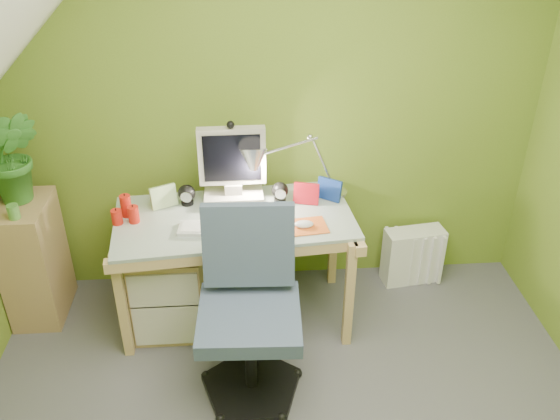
{
  "coord_description": "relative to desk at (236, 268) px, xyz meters",
  "views": [
    {
      "loc": [
        -0.19,
        -1.67,
        2.44
      ],
      "look_at": [
        0.0,
        1.0,
        0.85
      ],
      "focal_mm": 38.0,
      "sensor_mm": 36.0,
      "label": 1
    }
  ],
  "objects": [
    {
      "name": "speaker_left",
      "position": [
        -0.27,
        0.16,
        0.42
      ],
      "size": [
        0.12,
        0.12,
        0.12
      ],
      "primitive_type": null,
      "rotation": [
        0.0,
        0.0,
        -0.18
      ],
      "color": "black",
      "rests_on": "desk"
    },
    {
      "name": "photo_frame_blue",
      "position": [
        0.56,
        0.16,
        0.42
      ],
      "size": [
        0.13,
        0.1,
        0.13
      ],
      "primitive_type": "cube",
      "rotation": [
        0.0,
        0.0,
        -0.62
      ],
      "color": "navy",
      "rests_on": "desk"
    },
    {
      "name": "wall_back",
      "position": [
        0.25,
        0.42,
        0.84
      ],
      "size": [
        3.2,
        0.01,
        2.4
      ],
      "primitive_type": "cube",
      "color": "olive",
      "rests_on": "floor"
    },
    {
      "name": "side_ledge",
      "position": [
        -1.2,
        0.13,
        0.03
      ],
      "size": [
        0.28,
        0.44,
        0.77
      ],
      "primitive_type": "cube",
      "color": "tan",
      "rests_on": "floor"
    },
    {
      "name": "monitor",
      "position": [
        0.0,
        0.18,
        0.63
      ],
      "size": [
        0.41,
        0.24,
        0.55
      ],
      "primitive_type": null,
      "rotation": [
        0.0,
        0.0,
        0.01
      ],
      "color": "#B9B3A7",
      "rests_on": "desk"
    },
    {
      "name": "desk_lamp",
      "position": [
        0.45,
        0.18,
        0.66
      ],
      "size": [
        0.59,
        0.31,
        0.6
      ],
      "primitive_type": null,
      "rotation": [
        0.0,
        0.0,
        -0.13
      ],
      "color": "silver",
      "rests_on": "desk"
    },
    {
      "name": "green_cup",
      "position": [
        -1.18,
        -0.02,
        0.45
      ],
      "size": [
        0.06,
        0.06,
        0.08
      ],
      "primitive_type": "cylinder",
      "rotation": [
        0.0,
        0.0,
        -0.02
      ],
      "color": "#53903C",
      "rests_on": "side_ledge"
    },
    {
      "name": "desk",
      "position": [
        0.0,
        0.0,
        0.0
      ],
      "size": [
        1.38,
        0.78,
        0.71
      ],
      "primitive_type": null,
      "rotation": [
        0.0,
        0.0,
        0.09
      ],
      "color": "tan",
      "rests_on": "floor"
    },
    {
      "name": "amber_tumbler",
      "position": [
        0.18,
        -0.08,
        0.4
      ],
      "size": [
        0.08,
        0.08,
        0.09
      ],
      "primitive_type": "cylinder",
      "rotation": [
        0.0,
        0.0,
        0.13
      ],
      "color": "#9B3716",
      "rests_on": "desk"
    },
    {
      "name": "speaker_right",
      "position": [
        0.27,
        0.16,
        0.41
      ],
      "size": [
        0.11,
        0.11,
        0.12
      ],
      "primitive_type": null,
      "rotation": [
        0.0,
        0.0,
        -0.17
      ],
      "color": "black",
      "rests_on": "desk"
    },
    {
      "name": "keyboard",
      "position": [
        -0.08,
        -0.14,
        0.37
      ],
      "size": [
        0.45,
        0.18,
        0.02
      ],
      "primitive_type": "cube",
      "rotation": [
        0.0,
        0.0,
        -0.09
      ],
      "color": "silver",
      "rests_on": "desk"
    },
    {
      "name": "mousepad",
      "position": [
        0.38,
        -0.14,
        0.36
      ],
      "size": [
        0.27,
        0.2,
        0.01
      ],
      "primitive_type": "cube",
      "rotation": [
        0.0,
        0.0,
        0.12
      ],
      "color": "#D25C20",
      "rests_on": "desk"
    },
    {
      "name": "task_chair",
      "position": [
        0.06,
        -0.62,
        0.16
      ],
      "size": [
        0.6,
        0.6,
        1.03
      ],
      "primitive_type": null,
      "rotation": [
        0.0,
        0.0,
        -0.04
      ],
      "color": "#3F4F67",
      "rests_on": "floor"
    },
    {
      "name": "candle_cluster",
      "position": [
        -0.6,
        0.01,
        0.42
      ],
      "size": [
        0.2,
        0.18,
        0.13
      ],
      "primitive_type": null,
      "rotation": [
        0.0,
        0.0,
        -0.22
      ],
      "color": "red",
      "rests_on": "desk"
    },
    {
      "name": "mouse",
      "position": [
        0.38,
        -0.14,
        0.37
      ],
      "size": [
        0.11,
        0.07,
        0.04
      ],
      "primitive_type": "ellipsoid",
      "rotation": [
        0.0,
        0.0,
        0.01
      ],
      "color": "silver",
      "rests_on": "mousepad"
    },
    {
      "name": "potted_plant",
      "position": [
        -1.19,
        0.18,
        0.68
      ],
      "size": [
        0.3,
        0.25,
        0.55
      ],
      "primitive_type": "imported",
      "rotation": [
        0.0,
        0.0,
        0.01
      ],
      "color": "#2F6D24",
      "rests_on": "side_ledge"
    },
    {
      "name": "photo_frame_red",
      "position": [
        0.42,
        0.12,
        0.42
      ],
      "size": [
        0.15,
        0.06,
        0.13
      ],
      "primitive_type": "cube",
      "rotation": [
        0.0,
        0.0,
        -0.26
      ],
      "color": "#AA121E",
      "rests_on": "desk"
    },
    {
      "name": "radiator",
      "position": [
        1.16,
        0.28,
        -0.17
      ],
      "size": [
        0.4,
        0.2,
        0.38
      ],
      "primitive_type": "cube",
      "rotation": [
        0.0,
        0.0,
        0.14
      ],
      "color": "white",
      "rests_on": "floor"
    },
    {
      "name": "photo_frame_green",
      "position": [
        -0.4,
        0.14,
        0.42
      ],
      "size": [
        0.15,
        0.09,
        0.13
      ],
      "primitive_type": "cube",
      "rotation": [
        0.0,
        0.0,
        0.45
      ],
      "color": "#BADB96",
      "rests_on": "desk"
    }
  ]
}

